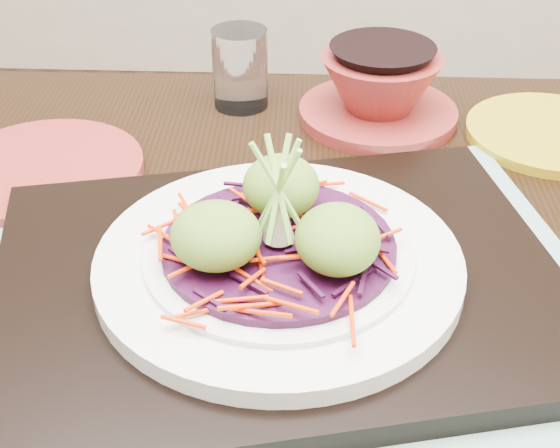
{
  "coord_description": "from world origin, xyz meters",
  "views": [
    {
      "loc": [
        0.04,
        -0.58,
        1.14
      ],
      "look_at": [
        0.02,
        -0.09,
        0.8
      ],
      "focal_mm": 50.0,
      "sensor_mm": 36.0,
      "label": 1
    }
  ],
  "objects_px": {
    "terracotta_side_plate": "(44,170)",
    "terracotta_bowl_set": "(379,91)",
    "dining_table": "(241,357)",
    "yellow_plate": "(551,133)",
    "white_plate": "(279,261)",
    "water_glass": "(240,68)",
    "serving_tray": "(279,281)"
  },
  "relations": [
    {
      "from": "terracotta_bowl_set",
      "to": "dining_table",
      "type": "bearing_deg",
      "value": -114.75
    },
    {
      "from": "dining_table",
      "to": "yellow_plate",
      "type": "height_order",
      "value": "yellow_plate"
    },
    {
      "from": "serving_tray",
      "to": "water_glass",
      "type": "xyz_separation_m",
      "value": [
        -0.06,
        0.34,
        0.03
      ]
    },
    {
      "from": "dining_table",
      "to": "white_plate",
      "type": "xyz_separation_m",
      "value": [
        0.04,
        -0.03,
        0.13
      ]
    },
    {
      "from": "terracotta_side_plate",
      "to": "yellow_plate",
      "type": "bearing_deg",
      "value": 11.38
    },
    {
      "from": "dining_table",
      "to": "serving_tray",
      "type": "xyz_separation_m",
      "value": [
        0.04,
        -0.03,
        0.11
      ]
    },
    {
      "from": "water_glass",
      "to": "yellow_plate",
      "type": "bearing_deg",
      "value": -10.72
    },
    {
      "from": "dining_table",
      "to": "water_glass",
      "type": "bearing_deg",
      "value": 93.73
    },
    {
      "from": "white_plate",
      "to": "terracotta_bowl_set",
      "type": "bearing_deg",
      "value": 72.99
    },
    {
      "from": "dining_table",
      "to": "terracotta_side_plate",
      "type": "bearing_deg",
      "value": 144.19
    },
    {
      "from": "dining_table",
      "to": "terracotta_bowl_set",
      "type": "xyz_separation_m",
      "value": [
        0.13,
        0.28,
        0.13
      ]
    },
    {
      "from": "terracotta_side_plate",
      "to": "terracotta_bowl_set",
      "type": "bearing_deg",
      "value": 22.77
    },
    {
      "from": "water_glass",
      "to": "terracotta_bowl_set",
      "type": "distance_m",
      "value": 0.16
    },
    {
      "from": "dining_table",
      "to": "terracotta_side_plate",
      "type": "xyz_separation_m",
      "value": [
        -0.2,
        0.14,
        0.1
      ]
    },
    {
      "from": "terracotta_side_plate",
      "to": "water_glass",
      "type": "height_order",
      "value": "water_glass"
    },
    {
      "from": "terracotta_side_plate",
      "to": "water_glass",
      "type": "relative_size",
      "value": 2.16
    },
    {
      "from": "terracotta_bowl_set",
      "to": "yellow_plate",
      "type": "height_order",
      "value": "terracotta_bowl_set"
    },
    {
      "from": "terracotta_side_plate",
      "to": "yellow_plate",
      "type": "relative_size",
      "value": 1.08
    },
    {
      "from": "dining_table",
      "to": "yellow_plate",
      "type": "bearing_deg",
      "value": 37.43
    },
    {
      "from": "white_plate",
      "to": "water_glass",
      "type": "height_order",
      "value": "water_glass"
    },
    {
      "from": "terracotta_side_plate",
      "to": "terracotta_bowl_set",
      "type": "relative_size",
      "value": 0.89
    },
    {
      "from": "serving_tray",
      "to": "terracotta_side_plate",
      "type": "distance_m",
      "value": 0.29
    },
    {
      "from": "water_glass",
      "to": "terracotta_bowl_set",
      "type": "xyz_separation_m",
      "value": [
        0.16,
        -0.03,
        -0.01
      ]
    },
    {
      "from": "white_plate",
      "to": "yellow_plate",
      "type": "distance_m",
      "value": 0.39
    },
    {
      "from": "water_glass",
      "to": "terracotta_bowl_set",
      "type": "height_order",
      "value": "water_glass"
    },
    {
      "from": "serving_tray",
      "to": "dining_table",
      "type": "bearing_deg",
      "value": 128.98
    },
    {
      "from": "dining_table",
      "to": "terracotta_bowl_set",
      "type": "bearing_deg",
      "value": 64.43
    },
    {
      "from": "terracotta_bowl_set",
      "to": "yellow_plate",
      "type": "bearing_deg",
      "value": -11.26
    },
    {
      "from": "dining_table",
      "to": "terracotta_bowl_set",
      "type": "distance_m",
      "value": 0.34
    },
    {
      "from": "dining_table",
      "to": "terracotta_bowl_set",
      "type": "relative_size",
      "value": 5.53
    },
    {
      "from": "terracotta_side_plate",
      "to": "water_glass",
      "type": "bearing_deg",
      "value": 43.16
    },
    {
      "from": "yellow_plate",
      "to": "terracotta_side_plate",
      "type": "bearing_deg",
      "value": -168.62
    }
  ]
}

